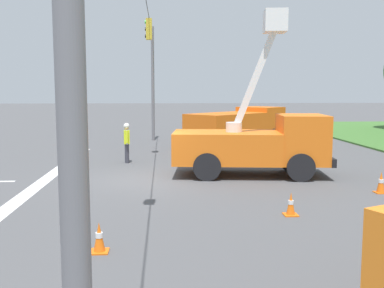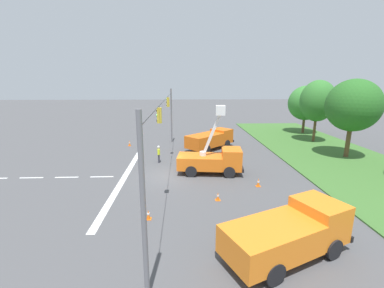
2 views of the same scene
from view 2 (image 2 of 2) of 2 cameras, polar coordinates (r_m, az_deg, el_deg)
The scene contains 15 objects.
ground_plane at distance 22.84m, azimuth -5.68°, elevation -7.06°, with size 200.00×200.00×0.00m, color #4C4C4F.
grass_verge at distance 28.20m, azimuth 34.10°, elevation -5.26°, with size 56.00×12.00×0.10m, color #3D6B2D.
lane_markings at distance 23.71m, azimuth -18.21°, elevation -6.91°, with size 17.60×15.25×0.01m.
signal_gantry at distance 21.72m, azimuth -5.95°, elevation 3.50°, with size 26.20×0.33×7.20m.
tree_far_west at distance 44.39m, azimuth 23.94°, elevation 8.32°, with size 5.55×5.26×7.49m.
tree_west at distance 38.33m, azimuth 26.14°, elevation 8.57°, with size 4.67×4.48×8.31m.
tree_centre at distance 31.84m, azimuth 32.21°, elevation 7.24°, with size 5.38×5.42×8.38m.
utility_truck_bucket_lift at distance 23.06m, azimuth 4.58°, elevation -3.35°, with size 2.97×6.01×6.09m.
utility_truck_support_near at distance 31.40m, azimuth 4.15°, elevation 1.09°, with size 6.24×6.45×2.22m.
utility_truck_support_far at distance 13.46m, azimuth 20.88°, elevation -17.80°, with size 4.76×6.75×2.36m.
road_worker at distance 26.31m, azimuth -7.42°, elevation -2.00°, with size 0.65×0.29×1.77m.
traffic_cone_foreground_left at distance 16.18m, azimuth -9.69°, elevation -15.22°, with size 0.36×0.36×0.61m.
traffic_cone_foreground_right at distance 33.97m, azimuth -13.73°, elevation 0.18°, with size 0.36×0.36×0.73m.
traffic_cone_mid_left at distance 21.11m, azimuth 14.52°, elevation -8.27°, with size 0.36×0.36×0.67m.
traffic_cone_mid_right at distance 18.32m, azimuth 5.77°, elevation -11.52°, with size 0.36×0.36×0.60m.
Camera 2 is at (21.33, 1.39, 8.06)m, focal length 24.00 mm.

